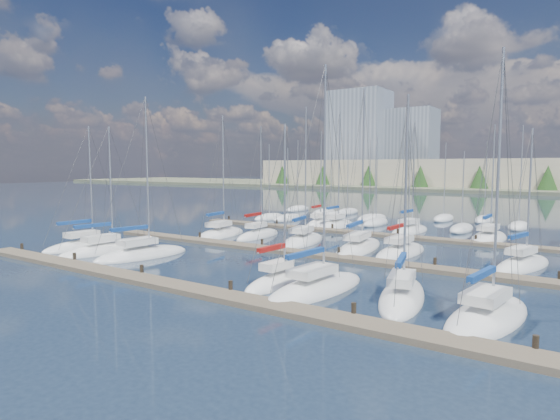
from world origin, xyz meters
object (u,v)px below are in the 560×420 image
Objects in this scene: sailboat_f at (402,297)px; sailboat_k at (359,248)px; sailboat_e at (317,288)px; sailboat_q at (489,238)px; sailboat_j at (303,241)px; sailboat_n at (319,224)px; sailboat_m at (522,265)px; sailboat_h at (221,234)px; sailboat_p at (410,231)px; sailboat_g at (488,317)px; sailboat_l at (401,252)px; sailboat_b at (105,251)px; sailboat_d at (280,282)px; sailboat_a at (86,246)px; sailboat_o at (336,225)px; sailboat_i at (258,235)px; sailboat_c at (142,255)px.

sailboat_f is 16.15m from sailboat_k.
sailboat_e is 28.16m from sailboat_q.
sailboat_j is 1.11× the size of sailboat_n.
sailboat_m is (4.72, -13.09, 0.01)m from sailboat_q.
sailboat_e reaches higher than sailboat_h.
sailboat_g is (13.57, -28.39, -0.00)m from sailboat_p.
sailboat_l reaches higher than sailboat_m.
sailboat_d is at bearing 4.47° from sailboat_b.
sailboat_m is (12.23, 14.67, -0.02)m from sailboat_d.
sailboat_a is 0.93× the size of sailboat_l.
sailboat_j is at bearing 58.02° from sailboat_b.
sailboat_p is 11.90m from sailboat_n.
sailboat_h is 1.12× the size of sailboat_f.
sailboat_g is at bearing 5.45° from sailboat_b.
sailboat_a is at bearing -150.13° from sailboat_l.
sailboat_h is at bearing -164.71° from sailboat_m.
sailboat_j reaches higher than sailboat_l.
sailboat_h is at bearing 70.83° from sailboat_a.
sailboat_g is at bearing -54.59° from sailboat_l.
sailboat_m is (13.36, -13.79, -0.01)m from sailboat_p.
sailboat_p is at bearing 95.98° from sailboat_d.
sailboat_e is 1.14× the size of sailboat_q.
sailboat_q is 0.94× the size of sailboat_p.
sailboat_l is 9.50m from sailboat_m.
sailboat_k reaches higher than sailboat_h.
sailboat_k is at bearing -85.33° from sailboat_p.
sailboat_d is at bearing -75.49° from sailboat_j.
sailboat_b is at bearing -145.59° from sailboat_l.
sailboat_q is at bearing 51.97° from sailboat_b.
sailboat_o is at bearing 136.50° from sailboat_l.
sailboat_m is (35.02, 13.49, -0.00)m from sailboat_a.
sailboat_h is 4.31m from sailboat_i.
sailboat_k is at bearing 98.40° from sailboat_d.
sailboat_b is 22.78m from sailboat_k.
sailboat_m is at bearing -9.27° from sailboat_h.
sailboat_j is at bearing 166.82° from sailboat_k.
sailboat_q is at bearing 48.74° from sailboat_k.
sailboat_b is at bearing -164.01° from sailboat_c.
sailboat_h reaches higher than sailboat_n.
sailboat_k is (-8.71, -13.08, 0.01)m from sailboat_q.
sailboat_m is (9.50, -0.07, 0.00)m from sailboat_l.
sailboat_a is at bearing -117.32° from sailboat_n.
sailboat_d is 15.01m from sailboat_c.
sailboat_k is 19.22m from sailboat_c.
sailboat_p is (-3.87, 28.46, 0.00)m from sailboat_e.
sailboat_g is at bearing -35.41° from sailboat_h.
sailboat_d is at bearing -82.76° from sailboat_p.
sailboat_c is (-27.40, 1.19, -0.00)m from sailboat_g.
sailboat_h reaches higher than sailboat_i.
sailboat_c is 1.26× the size of sailboat_m.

